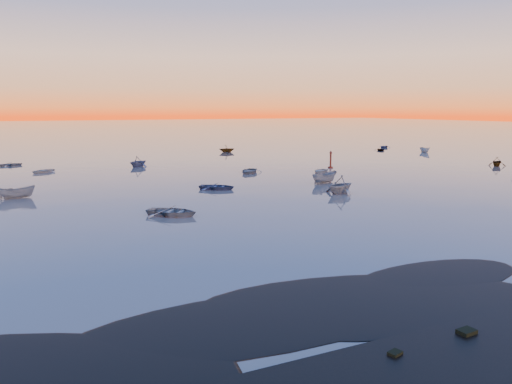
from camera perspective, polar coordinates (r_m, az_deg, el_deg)
ground at (r=119.89m, az=-16.31°, el=4.69°), size 600.00×600.00×0.00m
mud_lobes at (r=27.31m, az=22.05°, el=-11.13°), size 140.00×6.00×0.07m
moored_fleet at (r=74.12m, az=-10.31°, el=2.15°), size 124.00×58.00×1.20m
boat_near_left at (r=44.60m, az=-9.55°, el=-2.67°), size 4.43×4.67×1.14m
boat_near_center at (r=63.68m, az=7.83°, el=1.02°), size 2.62×4.41×1.43m
channel_marker at (r=80.07m, az=8.52°, el=3.55°), size 0.80×0.80×2.86m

